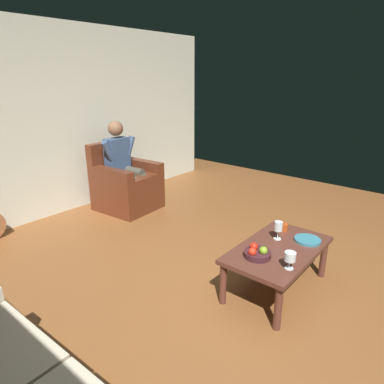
{
  "coord_description": "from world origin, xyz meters",
  "views": [
    {
      "loc": [
        2.3,
        1.16,
        1.86
      ],
      "look_at": [
        -0.59,
        -1.25,
        0.58
      ],
      "focal_mm": 32.01,
      "sensor_mm": 36.0,
      "label": 1
    }
  ],
  "objects_px": {
    "coffee_table": "(278,253)",
    "candle_jar": "(284,227)",
    "wine_glass_far": "(278,227)",
    "decorative_dish": "(307,240)",
    "fruit_bowl": "(257,253)",
    "person_seated": "(123,162)",
    "wine_glass_near": "(290,257)",
    "armchair": "(126,186)"
  },
  "relations": [
    {
      "from": "coffee_table",
      "to": "candle_jar",
      "type": "distance_m",
      "value": 0.39
    },
    {
      "from": "person_seated",
      "to": "wine_glass_near",
      "type": "xyz_separation_m",
      "value": [
        0.72,
        2.87,
        -0.17
      ]
    },
    {
      "from": "armchair",
      "to": "person_seated",
      "type": "xyz_separation_m",
      "value": [
        0.0,
        -0.02,
        0.35
      ]
    },
    {
      "from": "person_seated",
      "to": "fruit_bowl",
      "type": "distance_m",
      "value": 2.7
    },
    {
      "from": "coffee_table",
      "to": "fruit_bowl",
      "type": "relative_size",
      "value": 4.69
    },
    {
      "from": "wine_glass_far",
      "to": "decorative_dish",
      "type": "height_order",
      "value": "wine_glass_far"
    },
    {
      "from": "coffee_table",
      "to": "wine_glass_far",
      "type": "height_order",
      "value": "wine_glass_far"
    },
    {
      "from": "coffee_table",
      "to": "wine_glass_far",
      "type": "relative_size",
      "value": 6.03
    },
    {
      "from": "person_seated",
      "to": "decorative_dish",
      "type": "relative_size",
      "value": 5.35
    },
    {
      "from": "person_seated",
      "to": "coffee_table",
      "type": "relative_size",
      "value": 1.2
    },
    {
      "from": "wine_glass_far",
      "to": "decorative_dish",
      "type": "xyz_separation_m",
      "value": [
        -0.14,
        0.23,
        -0.11
      ]
    },
    {
      "from": "armchair",
      "to": "coffee_table",
      "type": "xyz_separation_m",
      "value": [
        0.46,
        2.63,
        0.02
      ]
    },
    {
      "from": "wine_glass_near",
      "to": "decorative_dish",
      "type": "bearing_deg",
      "value": -172.45
    },
    {
      "from": "candle_jar",
      "to": "wine_glass_far",
      "type": "bearing_deg",
      "value": 10.32
    },
    {
      "from": "person_seated",
      "to": "wine_glass_far",
      "type": "relative_size",
      "value": 7.22
    },
    {
      "from": "wine_glass_far",
      "to": "candle_jar",
      "type": "xyz_separation_m",
      "value": [
        -0.21,
        -0.04,
        -0.09
      ]
    },
    {
      "from": "wine_glass_near",
      "to": "wine_glass_far",
      "type": "xyz_separation_m",
      "value": [
        -0.41,
        -0.3,
        0.02
      ]
    },
    {
      "from": "fruit_bowl",
      "to": "candle_jar",
      "type": "relative_size",
      "value": 2.79
    },
    {
      "from": "coffee_table",
      "to": "decorative_dish",
      "type": "xyz_separation_m",
      "value": [
        -0.29,
        0.15,
        0.07
      ]
    },
    {
      "from": "coffee_table",
      "to": "candle_jar",
      "type": "height_order",
      "value": "candle_jar"
    },
    {
      "from": "fruit_bowl",
      "to": "decorative_dish",
      "type": "bearing_deg",
      "value": 158.99
    },
    {
      "from": "wine_glass_far",
      "to": "fruit_bowl",
      "type": "xyz_separation_m",
      "value": [
        0.41,
        0.02,
        -0.08
      ]
    },
    {
      "from": "fruit_bowl",
      "to": "decorative_dish",
      "type": "height_order",
      "value": "fruit_bowl"
    },
    {
      "from": "wine_glass_far",
      "to": "coffee_table",
      "type": "bearing_deg",
      "value": 29.78
    },
    {
      "from": "wine_glass_far",
      "to": "decorative_dish",
      "type": "relative_size",
      "value": 0.74
    },
    {
      "from": "decorative_dish",
      "to": "wine_glass_near",
      "type": "bearing_deg",
      "value": 7.55
    },
    {
      "from": "coffee_table",
      "to": "fruit_bowl",
      "type": "bearing_deg",
      "value": -13.63
    },
    {
      "from": "decorative_dish",
      "to": "candle_jar",
      "type": "relative_size",
      "value": 2.92
    },
    {
      "from": "wine_glass_near",
      "to": "candle_jar",
      "type": "height_order",
      "value": "wine_glass_near"
    },
    {
      "from": "candle_jar",
      "to": "decorative_dish",
      "type": "bearing_deg",
      "value": 74.66
    },
    {
      "from": "coffee_table",
      "to": "wine_glass_near",
      "type": "relative_size",
      "value": 7.4
    },
    {
      "from": "fruit_bowl",
      "to": "decorative_dish",
      "type": "xyz_separation_m",
      "value": [
        -0.55,
        0.21,
        -0.03
      ]
    },
    {
      "from": "coffee_table",
      "to": "candle_jar",
      "type": "bearing_deg",
      "value": -161.12
    },
    {
      "from": "armchair",
      "to": "fruit_bowl",
      "type": "xyz_separation_m",
      "value": [
        0.73,
        2.57,
        0.12
      ]
    },
    {
      "from": "coffee_table",
      "to": "candle_jar",
      "type": "xyz_separation_m",
      "value": [
        -0.36,
        -0.12,
        0.09
      ]
    },
    {
      "from": "coffee_table",
      "to": "fruit_bowl",
      "type": "xyz_separation_m",
      "value": [
        0.27,
        -0.06,
        0.1
      ]
    },
    {
      "from": "armchair",
      "to": "candle_jar",
      "type": "bearing_deg",
      "value": 83.17
    },
    {
      "from": "person_seated",
      "to": "coffee_table",
      "type": "bearing_deg",
      "value": 75.65
    },
    {
      "from": "wine_glass_near",
      "to": "candle_jar",
      "type": "distance_m",
      "value": 0.71
    },
    {
      "from": "person_seated",
      "to": "decorative_dish",
      "type": "bearing_deg",
      "value": 81.92
    },
    {
      "from": "wine_glass_near",
      "to": "candle_jar",
      "type": "bearing_deg",
      "value": -151.18
    },
    {
      "from": "coffee_table",
      "to": "wine_glass_far",
      "type": "distance_m",
      "value": 0.25
    }
  ]
}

